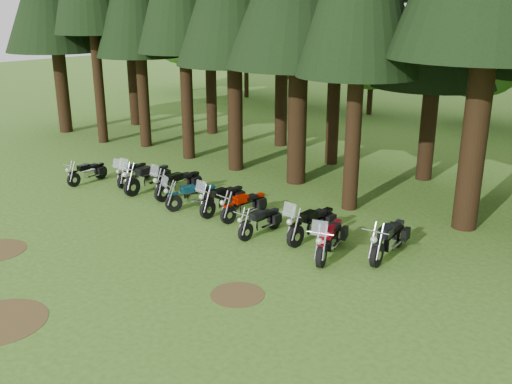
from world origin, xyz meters
TOP-DOWN VIEW (x-y plane):
  - ground at (0.00, 0.00)m, footprint 120.00×120.00m
  - decid_0 at (-22.10, 25.26)m, footprint 8.00×7.78m
  - decid_1 at (-15.99, 25.76)m, footprint 7.91×7.69m
  - decid_2 at (-10.43, 24.78)m, footprint 6.72×6.53m
  - decid_3 at (-4.71, 25.13)m, footprint 6.12×5.95m
  - decid_4 at (1.58, 26.32)m, footprint 5.93×5.76m
  - dirt_patch_1 at (4.50, 0.50)m, footprint 1.40×1.40m
  - motorcycle_0 at (-6.67, 3.97)m, footprint 0.31×1.98m
  - motorcycle_1 at (-5.06, 5.03)m, footprint 0.79×2.05m
  - motorcycle_2 at (-3.86, 4.81)m, footprint 0.48×2.51m
  - motorcycle_3 at (-2.38, 5.07)m, footprint 0.47×2.38m
  - motorcycle_4 at (-1.05, 4.48)m, footprint 1.02×2.10m
  - motorcycle_5 at (0.14, 4.81)m, footprint 0.43×2.28m
  - motorcycle_6 at (1.11, 4.85)m, footprint 0.40×2.11m
  - motorcycle_7 at (2.45, 4.04)m, footprint 0.32×2.00m
  - motorcycle_8 at (3.95, 4.73)m, footprint 0.48×2.40m
  - motorcycle_9 at (5.06, 4.01)m, footprint 0.96×2.37m
  - motorcycle_10 at (6.42, 5.07)m, footprint 0.43×2.43m

SIDE VIEW (x-z plane):
  - ground at x=0.00m, z-range 0.00..0.00m
  - dirt_patch_1 at x=4.50m, z-range 0.00..0.01m
  - motorcycle_0 at x=-6.67m, z-range 0.01..0.81m
  - motorcycle_7 at x=2.45m, z-range 0.01..0.82m
  - motorcycle_1 at x=-5.06m, z-range -0.21..1.08m
  - motorcycle_6 at x=1.11m, z-range 0.01..0.87m
  - motorcycle_4 at x=-1.05m, z-range -0.22..1.13m
  - motorcycle_5 at x=0.14m, z-range -0.24..1.20m
  - motorcycle_3 at x=-2.38m, z-range -0.25..1.25m
  - motorcycle_10 at x=6.42m, z-range 0.01..1.00m
  - motorcycle_9 at x=5.06m, z-range -0.25..1.26m
  - motorcycle_8 at x=3.95m, z-range -0.25..1.26m
  - motorcycle_2 at x=-3.86m, z-range -0.26..1.32m
  - decid_4 at x=1.58m, z-range 0.67..8.07m
  - decid_3 at x=-4.71m, z-range 0.69..8.34m
  - decid_2 at x=-10.43m, z-range 0.76..9.15m
  - decid_1 at x=-15.99m, z-range 0.89..10.77m
  - decid_0 at x=-22.10m, z-range 0.90..10.90m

